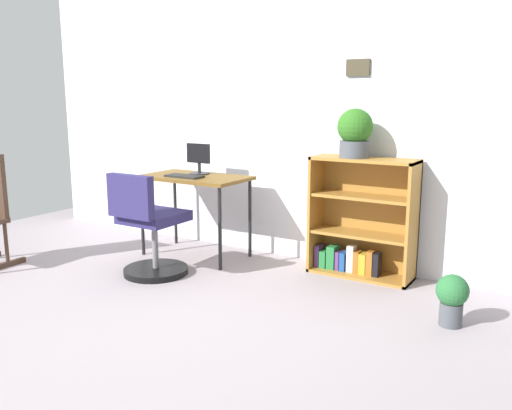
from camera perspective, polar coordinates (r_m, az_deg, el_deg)
The scene contains 9 objects.
ground_plane at distance 3.54m, azimuth -17.76°, elevation -12.76°, with size 6.24×6.24×0.00m, color #9A8F94.
wall_back at distance 4.90m, azimuth 0.94°, elevation 9.85°, with size 5.20×0.12×2.57m.
desk at distance 4.80m, azimuth -6.47°, elevation 2.29°, with size 0.94×0.54×0.73m.
monitor at distance 4.87m, azimuth -6.08°, elevation 4.82°, with size 0.24×0.18×0.28m.
keyboard at distance 4.72m, azimuth -7.59°, elevation 3.04°, with size 0.34×0.15×0.02m, color black.
office_chair at distance 4.36m, azimuth -11.22°, elevation -2.79°, with size 0.52×0.55×0.84m.
bookshelf_low at distance 4.39m, azimuth 11.12°, elevation -1.85°, with size 0.82×0.30×0.95m.
potted_plant_on_shelf at distance 4.26m, azimuth 10.41°, elevation 7.58°, with size 0.27×0.27×0.38m.
potted_plant_floor at distance 3.62m, azimuth 20.02°, elevation -9.11°, with size 0.20×0.20×0.33m.
Camera 1 is at (2.51, -2.06, 1.41)m, focal length 37.83 mm.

